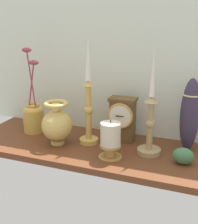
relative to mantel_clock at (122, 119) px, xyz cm
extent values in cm
cube|color=brown|center=(-8.61, -8.91, -10.50)|extent=(100.00, 36.00, 2.40)
cube|color=silver|center=(-8.61, 9.59, 23.20)|extent=(120.00, 2.00, 65.00)
cube|color=brown|center=(0.00, 0.38, -1.01)|extent=(9.49, 5.77, 16.57)
cube|color=brown|center=(0.00, 0.38, 7.88)|extent=(10.63, 6.47, 1.20)
torus|color=gold|center=(0.00, -2.91, 2.08)|extent=(10.27, 0.93, 10.27)
cylinder|color=white|center=(0.00, -3.01, 2.08)|extent=(8.59, 0.40, 8.59)
cube|color=black|center=(0.00, -3.31, 2.08)|extent=(3.32, 1.23, 0.30)
cylinder|color=#A28959|center=(12.91, -8.00, -8.40)|extent=(8.69, 8.69, 1.80)
cylinder|color=#A28959|center=(12.91, -8.00, 1.40)|extent=(2.27, 2.27, 17.79)
sphere|color=#A28959|center=(12.91, -8.00, 2.29)|extent=(3.63, 3.63, 3.63)
cone|color=#A28959|center=(12.91, -8.00, 11.29)|extent=(5.03, 5.03, 2.00)
cone|color=white|center=(12.91, -8.00, 20.70)|extent=(1.82, 1.82, 16.80)
cylinder|color=gold|center=(-11.59, -6.89, -8.40)|extent=(7.38, 7.38, 1.80)
cylinder|color=gold|center=(-11.59, -6.89, 3.21)|extent=(2.35, 2.35, 21.41)
sphere|color=gold|center=(-11.59, -6.89, 4.28)|extent=(3.76, 3.76, 3.76)
cone|color=gold|center=(-11.59, -6.89, 14.91)|extent=(3.76, 3.76, 2.00)
cone|color=white|center=(-11.59, -6.89, 23.49)|extent=(2.28, 2.28, 15.16)
cylinder|color=tan|center=(-22.68, -12.21, -8.50)|extent=(5.44, 5.44, 1.60)
sphere|color=tan|center=(-22.68, -12.21, -1.66)|extent=(12.08, 12.08, 12.08)
cylinder|color=tan|center=(-22.68, -12.21, 5.69)|extent=(3.38, 3.38, 2.63)
torus|color=tan|center=(-22.68, -12.21, 7.01)|extent=(9.39, 9.39, 1.69)
cylinder|color=gold|center=(-38.45, -4.22, -4.38)|extent=(8.90, 8.90, 9.84)
ellipsoid|color=gold|center=(-38.45, -4.22, 0.55)|extent=(8.46, 8.46, 4.23)
torus|color=gold|center=(-38.45, -4.22, 2.66)|extent=(5.78, 5.78, 0.88)
cylinder|color=#963945|center=(-38.45, -4.22, 14.05)|extent=(5.95, 4.91, 21.98)
ellipsoid|color=#963945|center=(-41.16, -2.08, 25.45)|extent=(4.40, 2.80, 2.00)
cylinder|color=#963945|center=(-38.45, -4.22, 11.60)|extent=(2.20, 3.50, 17.73)
ellipsoid|color=#963945|center=(-37.65, -2.77, 20.55)|extent=(4.40, 2.80, 2.00)
cylinder|color=#AF833F|center=(0.74, -16.13, -7.11)|extent=(3.38, 3.38, 4.38)
cylinder|color=#AF833F|center=(0.74, -16.13, -8.90)|extent=(8.44, 8.44, 0.80)
cylinder|color=#AF833F|center=(0.74, -16.13, -4.91)|extent=(7.60, 7.60, 0.60)
cylinder|color=beige|center=(0.74, -16.13, -0.42)|extent=(7.16, 7.16, 8.19)
cylinder|color=black|center=(0.74, -16.13, 4.28)|extent=(0.30, 0.30, 1.20)
ellipsoid|color=#352B42|center=(25.59, 0.02, 4.49)|extent=(7.04, 7.04, 27.58)
torus|color=#CCB78C|center=(25.59, 0.02, 12.22)|extent=(6.59, 6.59, 0.60)
ellipsoid|color=#407145|center=(25.55, -11.98, -6.37)|extent=(7.22, 5.06, 5.85)
camera|label=1|loc=(34.60, -113.59, 40.67)|focal=50.71mm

